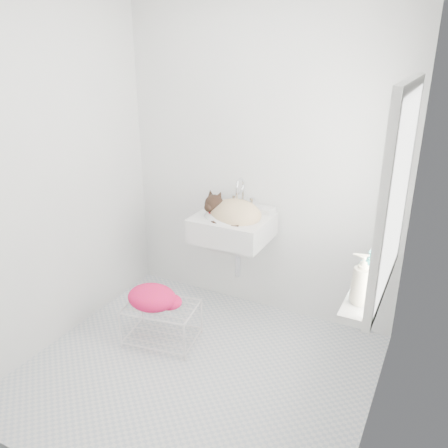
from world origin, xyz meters
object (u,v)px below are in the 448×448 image
at_px(wire_rack, 162,323).
at_px(bottle_b, 367,285).
at_px(cat, 233,212).
at_px(bottle_a, 359,303).
at_px(bottle_c, 373,271).
at_px(sink, 233,216).

height_order(wire_rack, bottle_b, bottle_b).
height_order(cat, wire_rack, cat).
distance_m(bottle_a, bottle_c, 0.39).
xyz_separation_m(cat, bottle_c, (1.08, -0.41, -0.04)).
distance_m(wire_rack, bottle_c, 1.57).
xyz_separation_m(cat, bottle_a, (1.08, -0.80, -0.04)).
relative_size(cat, bottle_b, 2.25).
bearing_deg(bottle_b, wire_rack, 177.14).
relative_size(sink, wire_rack, 1.11).
bearing_deg(bottle_b, bottle_a, -90.00).
bearing_deg(bottle_c, sink, 158.62).
distance_m(cat, wire_rack, 0.96).
relative_size(bottle_a, bottle_c, 1.44).
bearing_deg(wire_rack, cat, 58.92).
relative_size(bottle_a, bottle_b, 1.13).
relative_size(sink, bottle_b, 2.76).
xyz_separation_m(cat, bottle_b, (1.08, -0.60, -0.04)).
relative_size(wire_rack, bottle_a, 2.19).
bearing_deg(cat, bottle_b, -18.37).
bearing_deg(bottle_c, cat, 159.16).
distance_m(bottle_a, bottle_b, 0.20).
height_order(wire_rack, bottle_c, bottle_c).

